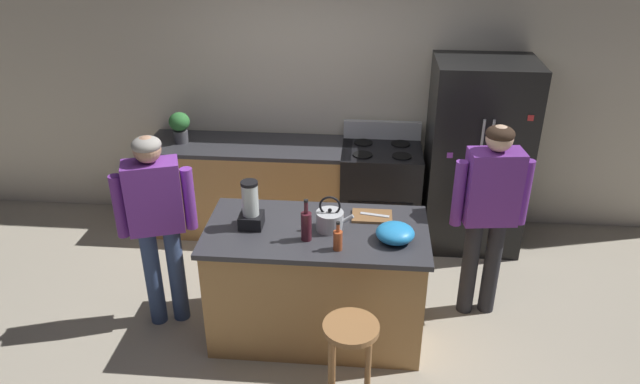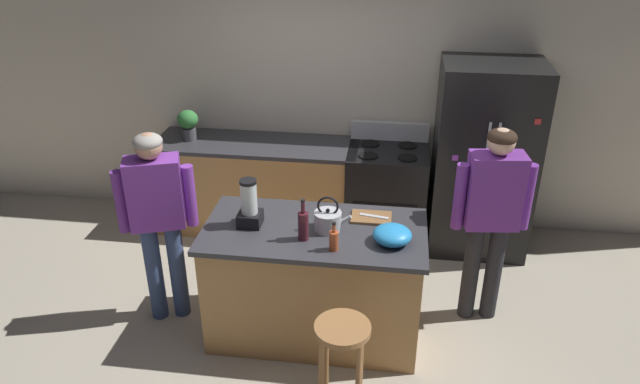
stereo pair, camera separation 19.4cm
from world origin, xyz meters
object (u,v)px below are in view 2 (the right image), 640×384
(bar_stool, at_px, (342,346))
(potted_plant, at_px, (188,123))
(tea_kettle, at_px, (328,220))
(refrigerator, at_px, (483,160))
(person_by_sink_right, at_px, (491,209))
(blender_appliance, at_px, (249,206))
(stove_range, at_px, (386,194))
(bottle_cooking_sauce, at_px, (334,240))
(kitchen_island, at_px, (315,281))
(person_by_island_left, at_px, (158,211))
(bottle_wine, at_px, (303,225))
(mixing_bowl, at_px, (392,235))
(cutting_board, at_px, (371,217))
(chef_knife, at_px, (374,216))

(bar_stool, distance_m, potted_plant, 2.97)
(tea_kettle, bearing_deg, refrigerator, 49.61)
(person_by_sink_right, xyz_separation_m, potted_plant, (-2.76, 1.17, 0.12))
(blender_appliance, bearing_deg, stove_range, 57.63)
(potted_plant, bearing_deg, bottle_cooking_sauce, -47.79)
(kitchen_island, xyz_separation_m, person_by_island_left, (-1.20, 0.04, 0.50))
(kitchen_island, distance_m, stove_range, 1.60)
(person_by_sink_right, relative_size, potted_plant, 5.46)
(bottle_wine, xyz_separation_m, mixing_bowl, (0.62, 0.04, -0.05))
(bottle_wine, bearing_deg, stove_range, 71.97)
(bar_stool, height_order, blender_appliance, blender_appliance)
(bottle_cooking_sauce, relative_size, tea_kettle, 0.78)
(person_by_sink_right, bearing_deg, refrigerator, 86.36)
(refrigerator, distance_m, blender_appliance, 2.38)
(kitchen_island, distance_m, tea_kettle, 0.55)
(bottle_cooking_sauce, bearing_deg, kitchen_island, 123.45)
(person_by_island_left, relative_size, tea_kettle, 5.81)
(tea_kettle, bearing_deg, cutting_board, 33.05)
(refrigerator, bearing_deg, kitchen_island, -132.31)
(person_by_sink_right, distance_m, tea_kettle, 1.25)
(stove_range, distance_m, tea_kettle, 1.65)
(stove_range, bearing_deg, mixing_bowl, -87.33)
(stove_range, relative_size, person_by_island_left, 0.70)
(bottle_cooking_sauce, bearing_deg, blender_appliance, 157.97)
(bottle_wine, bearing_deg, person_by_island_left, 170.68)
(bar_stool, relative_size, mixing_bowl, 2.60)
(blender_appliance, bearing_deg, bar_stool, -45.47)
(stove_range, xyz_separation_m, blender_appliance, (-0.96, -1.52, 0.61))
(refrigerator, xyz_separation_m, potted_plant, (-2.83, 0.05, 0.20))
(chef_knife, bearing_deg, person_by_sink_right, 21.61)
(person_by_sink_right, bearing_deg, potted_plant, 156.98)
(bottle_wine, height_order, mixing_bowl, bottle_wine)
(refrigerator, bearing_deg, person_by_island_left, -150.41)
(bar_stool, distance_m, tea_kettle, 0.93)
(person_by_island_left, relative_size, cutting_board, 5.34)
(stove_range, xyz_separation_m, potted_plant, (-1.96, 0.03, 0.63))
(stove_range, distance_m, blender_appliance, 1.90)
(person_by_sink_right, height_order, bar_stool, person_by_sink_right)
(bar_stool, xyz_separation_m, blender_appliance, (-0.76, 0.78, 0.54))
(cutting_board, bearing_deg, refrigerator, 53.29)
(bar_stool, distance_m, cutting_board, 1.06)
(person_by_sink_right, xyz_separation_m, cutting_board, (-0.89, -0.17, -0.05))
(cutting_board, height_order, chef_knife, chef_knife)
(refrigerator, xyz_separation_m, chef_knife, (-0.94, -1.29, 0.05))
(bottle_wine, xyz_separation_m, chef_knife, (0.48, 0.35, -0.09))
(bottle_cooking_sauce, bearing_deg, stove_range, 79.93)
(refrigerator, height_order, tea_kettle, refrigerator)
(person_by_island_left, bearing_deg, bottle_cooking_sauce, -12.24)
(kitchen_island, height_order, person_by_sink_right, person_by_sink_right)
(bottle_cooking_sauce, distance_m, tea_kettle, 0.28)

